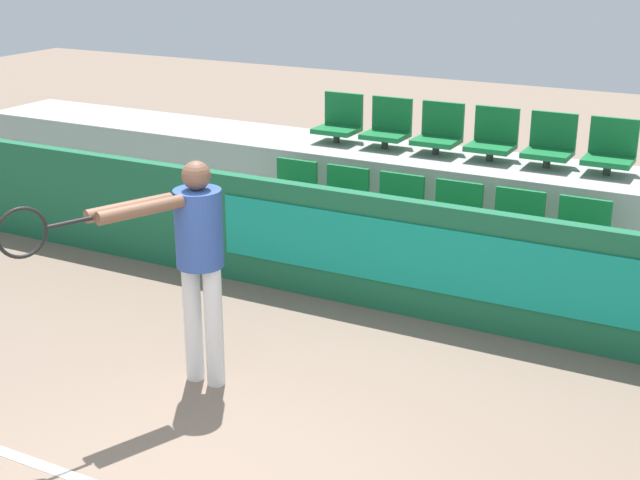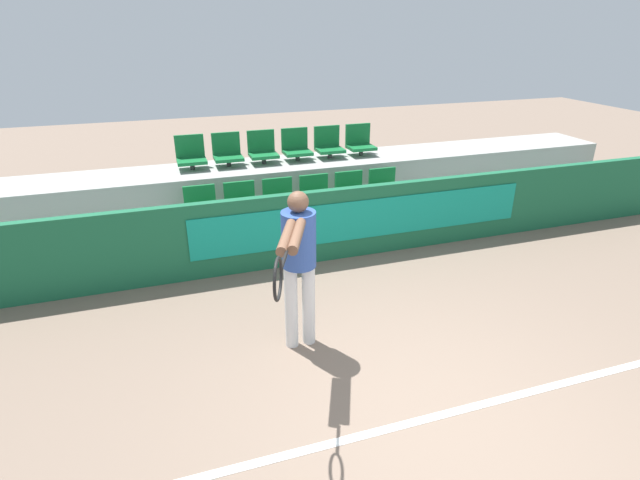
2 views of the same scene
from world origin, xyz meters
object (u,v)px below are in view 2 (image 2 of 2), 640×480
(stadium_chair_0, at_px, (201,208))
(stadium_chair_9, at_px, (296,147))
(stadium_chair_1, at_px, (241,203))
(stadium_chair_5, at_px, (384,188))
(stadium_chair_7, at_px, (227,152))
(stadium_chair_8, at_px, (263,150))
(stadium_chair_4, at_px, (351,192))
(stadium_chair_6, at_px, (191,155))
(stadium_chair_11, at_px, (360,142))
(stadium_chair_10, at_px, (329,144))
(stadium_chair_3, at_px, (316,195))
(stadium_chair_2, at_px, (279,199))
(tennis_player, at_px, (298,257))

(stadium_chair_0, relative_size, stadium_chair_9, 1.00)
(stadium_chair_1, distance_m, stadium_chair_5, 2.21)
(stadium_chair_9, bearing_deg, stadium_chair_7, 180.00)
(stadium_chair_8, xyz_separation_m, stadium_chair_9, (0.55, 0.00, 0.00))
(stadium_chair_4, height_order, stadium_chair_6, stadium_chair_6)
(stadium_chair_1, xyz_separation_m, stadium_chair_11, (2.21, 1.02, 0.49))
(stadium_chair_1, height_order, stadium_chair_5, same)
(stadium_chair_7, bearing_deg, stadium_chair_1, -90.00)
(stadium_chair_1, xyz_separation_m, stadium_chair_5, (2.21, 0.00, 0.00))
(stadium_chair_5, xyz_separation_m, stadium_chair_9, (-1.11, 1.02, 0.49))
(stadium_chair_5, relative_size, stadium_chair_7, 1.00)
(stadium_chair_7, xyz_separation_m, stadium_chair_10, (1.66, 0.00, 0.00))
(stadium_chair_8, bearing_deg, stadium_chair_10, 0.00)
(stadium_chair_7, height_order, stadium_chair_9, same)
(stadium_chair_3, relative_size, stadium_chair_10, 1.00)
(stadium_chair_3, bearing_deg, stadium_chair_5, 0.00)
(stadium_chair_7, height_order, stadium_chair_8, same)
(stadium_chair_7, xyz_separation_m, stadium_chair_11, (2.21, 0.00, 0.00))
(stadium_chair_3, bearing_deg, stadium_chair_7, 137.30)
(stadium_chair_10, bearing_deg, stadium_chair_11, 0.00)
(stadium_chair_3, distance_m, stadium_chair_8, 1.26)
(stadium_chair_1, distance_m, stadium_chair_8, 1.26)
(stadium_chair_2, bearing_deg, stadium_chair_0, 180.00)
(stadium_chair_1, height_order, stadium_chair_4, same)
(stadium_chair_2, height_order, stadium_chair_6, stadium_chair_6)
(stadium_chair_5, height_order, stadium_chair_11, stadium_chair_11)
(stadium_chair_9, xyz_separation_m, stadium_chair_10, (0.55, 0.00, 0.00))
(stadium_chair_0, distance_m, stadium_chair_11, 2.99)
(stadium_chair_6, height_order, stadium_chair_8, same)
(stadium_chair_5, height_order, stadium_chair_10, stadium_chair_10)
(stadium_chair_0, xyz_separation_m, stadium_chair_2, (1.11, 0.00, 0.00))
(stadium_chair_2, bearing_deg, tennis_player, -99.92)
(stadium_chair_0, height_order, stadium_chair_5, same)
(stadium_chair_9, bearing_deg, stadium_chair_10, 0.00)
(stadium_chair_2, xyz_separation_m, stadium_chair_7, (-0.55, 1.02, 0.49))
(stadium_chair_7, xyz_separation_m, tennis_player, (0.10, -3.59, -0.16))
(stadium_chair_3, distance_m, stadium_chair_9, 1.13)
(stadium_chair_3, distance_m, stadium_chair_10, 1.26)
(stadium_chair_5, distance_m, stadium_chair_6, 2.99)
(stadium_chair_10, bearing_deg, stadium_chair_0, -155.23)
(stadium_chair_0, bearing_deg, stadium_chair_6, 90.00)
(stadium_chair_0, xyz_separation_m, stadium_chair_1, (0.55, 0.00, 0.00))
(stadium_chair_9, distance_m, stadium_chair_11, 1.11)
(stadium_chair_8, relative_size, stadium_chair_10, 1.00)
(stadium_chair_3, height_order, tennis_player, tennis_player)
(stadium_chair_10, height_order, stadium_chair_11, same)
(stadium_chair_5, xyz_separation_m, stadium_chair_7, (-2.21, 1.02, 0.49))
(stadium_chair_8, height_order, stadium_chair_10, same)
(stadium_chair_6, distance_m, stadium_chair_8, 1.11)
(stadium_chair_5, distance_m, stadium_chair_10, 1.26)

